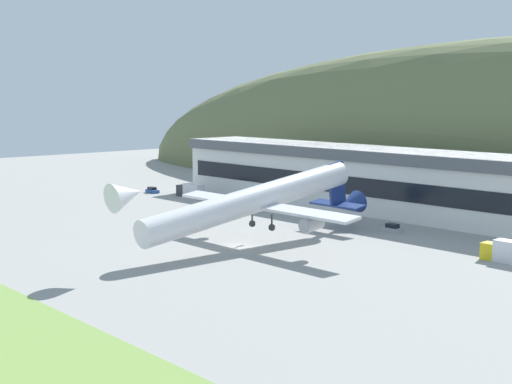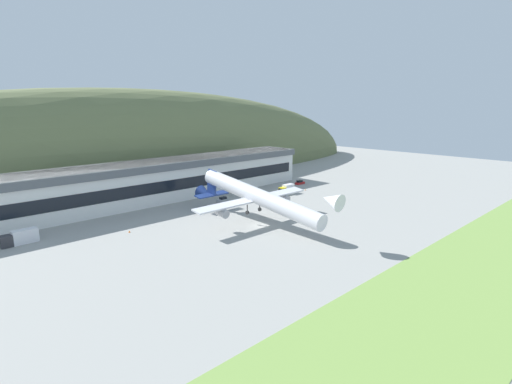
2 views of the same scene
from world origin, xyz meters
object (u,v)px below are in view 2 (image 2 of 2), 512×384
service_car_2 (223,200)px  terminal_building (162,177)px  service_car_1 (300,183)px  box_truck (287,189)px  traffic_cone_0 (129,231)px  traffic_cone_1 (305,190)px  cargo_airplane (256,197)px  fuel_truck (20,238)px

service_car_2 → terminal_building: bearing=125.1°
service_car_1 → box_truck: size_ratio=0.67×
terminal_building → service_car_1: size_ratio=27.52×
terminal_building → traffic_cone_0: (-26.09, -26.53, -7.38)m
box_truck → service_car_1: bearing=24.7°
service_car_1 → traffic_cone_1: 12.02m
service_car_1 → traffic_cone_1: size_ratio=7.57×
cargo_airplane → fuel_truck: 59.24m
service_car_2 → cargo_airplane: bearing=-108.7°
service_car_2 → traffic_cone_0: (-38.52, -8.84, -0.42)m
cargo_airplane → traffic_cone_1: 47.22m
traffic_cone_1 → cargo_airplane: bearing=-157.8°
cargo_airplane → service_car_2: size_ratio=13.23×
box_truck → traffic_cone_1: bearing=-8.6°
terminal_building → traffic_cone_0: bearing=-134.5°
service_car_2 → fuel_truck: fuel_truck is taller
terminal_building → service_car_1: terminal_building is taller
service_car_2 → fuel_truck: 61.36m
service_car_1 → terminal_building: bearing=163.4°
service_car_2 → box_truck: box_truck is taller
cargo_airplane → service_car_1: (50.98, 26.79, -6.73)m
terminal_building → service_car_1: 57.58m
fuel_truck → traffic_cone_1: (95.96, -8.76, -1.31)m
cargo_airplane → fuel_truck: cargo_airplane is taller
service_car_1 → traffic_cone_0: (-80.88, -10.24, -0.39)m
service_car_2 → traffic_cone_1: bearing=-12.7°
service_car_2 → traffic_cone_0: 39.52m
service_car_1 → box_truck: bearing=-155.3°
terminal_building → box_truck: 45.24m
service_car_2 → box_truck: 26.19m
service_car_1 → service_car_2: size_ratio=1.07×
traffic_cone_1 → fuel_truck: bearing=174.8°
fuel_truck → cargo_airplane: bearing=-26.6°
cargo_airplane → traffic_cone_0: (-29.90, 16.55, -7.12)m
box_truck → traffic_cone_1: (9.23, -1.39, -1.28)m
box_truck → traffic_cone_0: box_truck is taller
terminal_building → fuel_truck: 52.06m
service_car_1 → cargo_airplane: bearing=-152.3°
box_truck → cargo_airplane: bearing=-150.8°
terminal_building → cargo_airplane: bearing=-85.0°
terminal_building → traffic_cone_0: size_ratio=208.44×
service_car_2 → service_car_1: bearing=1.9°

